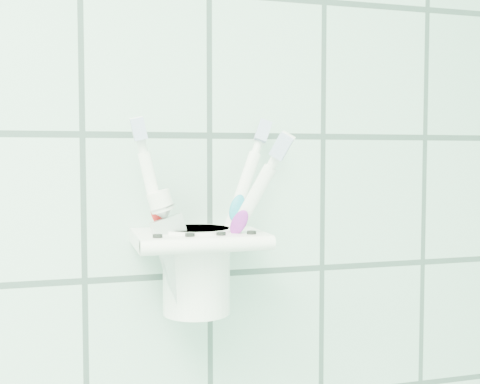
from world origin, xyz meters
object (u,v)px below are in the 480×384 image
object	(u,v)px
toothbrush_orange	(196,203)
cup	(196,267)
holder_bracket	(198,240)
toothbrush_pink	(178,210)
toothbrush_blue	(204,204)
toothpaste_tube	(192,239)

from	to	relation	value
toothbrush_orange	cup	bearing A→B (deg)	-75.23
holder_bracket	toothbrush_pink	bearing A→B (deg)	162.54
holder_bracket	cup	world-z (taller)	same
toothbrush_blue	toothpaste_tube	distance (m)	0.04
toothbrush_pink	toothbrush_blue	world-z (taller)	toothbrush_blue
holder_bracket	toothbrush_blue	world-z (taller)	toothbrush_blue
holder_bracket	toothbrush_blue	bearing A→B (deg)	30.08
toothbrush_orange	toothbrush_pink	bearing A→B (deg)	-125.29
holder_bracket	toothpaste_tube	bearing A→B (deg)	-123.64
holder_bracket	toothbrush_pink	size ratio (longest dim) A/B	0.66
cup	toothbrush_blue	world-z (taller)	toothbrush_blue
toothbrush_pink	toothpaste_tube	xyz separation A→B (m)	(0.01, -0.02, -0.03)
toothbrush_pink	toothpaste_tube	size ratio (longest dim) A/B	1.49
holder_bracket	toothbrush_orange	size ratio (longest dim) A/B	0.65
toothbrush_blue	cup	bearing A→B (deg)	-163.61
cup	toothbrush_orange	xyz separation A→B (m)	(0.00, 0.01, 0.06)
toothbrush_pink	toothbrush_blue	xyz separation A→B (m)	(0.03, -0.00, 0.01)
holder_bracket	toothbrush_orange	world-z (taller)	toothbrush_orange
toothbrush_orange	toothpaste_tube	xyz separation A→B (m)	(-0.01, -0.03, -0.03)
holder_bracket	cup	distance (m)	0.03
toothbrush_orange	holder_bracket	bearing A→B (deg)	-70.22
cup	toothbrush_pink	bearing A→B (deg)	174.02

